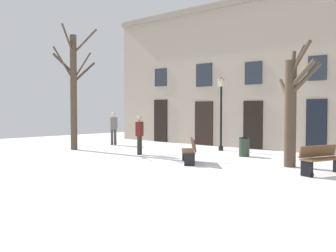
{
  "coord_description": "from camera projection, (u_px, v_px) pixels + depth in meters",
  "views": [
    {
      "loc": [
        10.46,
        -9.65,
        2.0
      ],
      "look_at": [
        0.0,
        1.52,
        1.32
      ],
      "focal_mm": 43.4,
      "sensor_mm": 36.0,
      "label": 1
    }
  ],
  "objects": [
    {
      "name": "streetlamp",
      "position": [
        221.0,
        106.0,
        19.03
      ],
      "size": [
        0.3,
        0.3,
        3.44
      ],
      "color": "black",
      "rests_on": "ground"
    },
    {
      "name": "person_by_shop_door",
      "position": [
        114.0,
        127.0,
        21.92
      ],
      "size": [
        0.35,
        0.44,
        1.78
      ],
      "rotation": [
        0.0,
        0.0,
        1.16
      ],
      "color": "#403D3A",
      "rests_on": "ground"
    },
    {
      "name": "litter_bin",
      "position": [
        244.0,
        147.0,
        16.76
      ],
      "size": [
        0.46,
        0.46,
        0.78
      ],
      "color": "#2D3D2D",
      "rests_on": "ground"
    },
    {
      "name": "bench_far_corner",
      "position": [
        190.0,
        150.0,
        14.7
      ],
      "size": [
        1.37,
        1.4,
        0.91
      ],
      "rotation": [
        0.0,
        0.0,
        5.48
      ],
      "color": "#3D2819",
      "rests_on": "ground"
    },
    {
      "name": "ground_plane",
      "position": [
        138.0,
        165.0,
        14.27
      ],
      "size": [
        30.7,
        30.7,
        0.0
      ],
      "primitive_type": "plane",
      "color": "white"
    },
    {
      "name": "tree_right_of_center",
      "position": [
        74.0,
        88.0,
        19.36
      ],
      "size": [
        2.06,
        2.25,
        5.88
      ],
      "color": "#4C3D2D",
      "rests_on": "ground"
    },
    {
      "name": "bench_by_litter_bin",
      "position": [
        322.0,
        159.0,
        12.17
      ],
      "size": [
        0.94,
        1.62,
        0.88
      ],
      "rotation": [
        0.0,
        0.0,
        1.26
      ],
      "color": "brown",
      "rests_on": "ground"
    },
    {
      "name": "tree_foreground",
      "position": [
        292.0,
        105.0,
        13.71
      ],
      "size": [
        2.11,
        1.7,
        4.17
      ],
      "color": "#4C3D2D",
      "rests_on": "ground"
    },
    {
      "name": "building_facade",
      "position": [
        256.0,
        71.0,
        19.79
      ],
      "size": [
        19.18,
        0.6,
        7.52
      ],
      "color": "tan",
      "rests_on": "ground"
    },
    {
      "name": "person_crossing_plaza",
      "position": [
        140.0,
        133.0,
        17.37
      ],
      "size": [
        0.36,
        0.44,
        1.67
      ],
      "rotation": [
        0.0,
        0.0,
        5.14
      ],
      "color": "#2D271E",
      "rests_on": "ground"
    }
  ]
}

